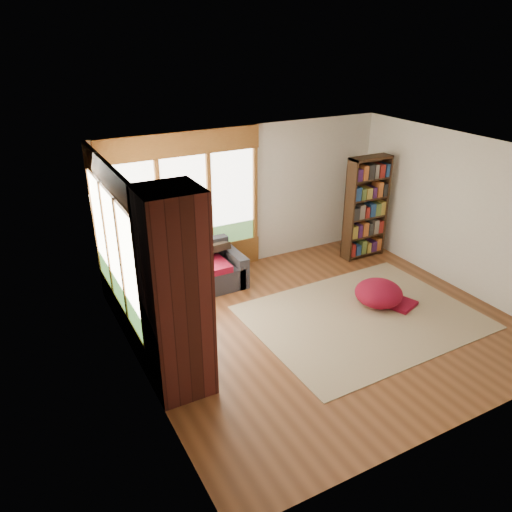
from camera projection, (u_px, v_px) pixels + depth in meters
name	position (u px, v px, depth m)	size (l,w,h in m)	color
floor	(322.00, 324.00, 7.63)	(5.50, 5.50, 0.00)	brown
ceiling	(333.00, 155.00, 6.54)	(5.50, 5.50, 0.00)	white
wall_back	(247.00, 197.00, 9.08)	(5.50, 0.04, 2.60)	silver
wall_front	(471.00, 333.00, 5.08)	(5.50, 0.04, 2.60)	silver
wall_left	(137.00, 290.00, 5.90)	(0.04, 5.00, 2.60)	silver
wall_right	(463.00, 214.00, 8.26)	(0.04, 5.00, 2.60)	silver
windows_back	(185.00, 205.00, 8.52)	(2.82, 0.10, 1.90)	brown
windows_left	(115.00, 249.00, 6.85)	(0.10, 2.62, 1.90)	brown
roller_blind	(100.00, 204.00, 7.36)	(0.03, 0.72, 0.90)	#738557
brick_chimney	(176.00, 296.00, 5.77)	(0.70, 0.70, 2.60)	#471914
sectional_sofa	(162.00, 288.00, 8.02)	(2.20, 2.20, 0.80)	#27262B
area_rug	(362.00, 317.00, 7.79)	(3.41, 2.61, 0.01)	beige
bookshelf	(366.00, 208.00, 9.49)	(0.85, 0.28, 1.98)	#362112
pouf	(379.00, 292.00, 8.06)	(0.77, 0.77, 0.42)	maroon
dog_tan	(162.00, 261.00, 7.80)	(1.04, 0.81, 0.51)	brown
dog_brindle	(155.00, 280.00, 7.28)	(0.82, 0.97, 0.47)	black
throw_pillows	(159.00, 258.00, 7.96)	(1.98, 1.68, 0.45)	black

